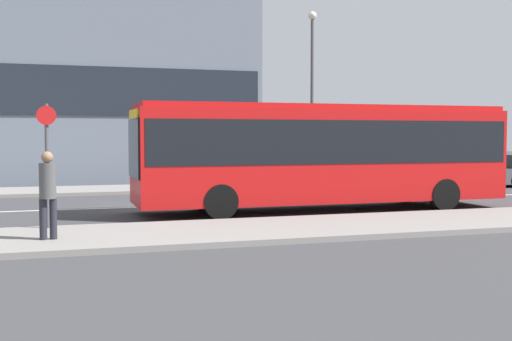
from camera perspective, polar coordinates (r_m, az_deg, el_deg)
The scene contains 10 objects.
ground_plane at distance 20.88m, azimuth -6.99°, elevation -3.15°, with size 120.00×120.00×0.00m, color #3A3A3D.
sidewalk_near at distance 14.82m, azimuth -2.52°, elevation -5.44°, with size 44.00×3.50×0.13m.
sidewalk_far at distance 27.01m, azimuth -9.44°, elevation -1.61°, with size 44.00×3.50×0.13m.
lane_centerline at distance 20.88m, azimuth -6.99°, elevation -3.14°, with size 41.80×0.16×0.01m.
apartment_block_left_tower at distance 33.70m, azimuth -11.68°, elevation 12.50°, with size 12.63×6.39×15.62m.
city_bus at distance 19.56m, azimuth 5.94°, elevation 1.82°, with size 11.37×2.58×3.18m.
parked_car_0 at distance 28.39m, azimuth 14.79°, elevation -0.24°, with size 4.50×1.74×1.40m.
pedestrian_near_stop at distance 13.85m, azimuth -18.03°, elevation -1.59°, with size 0.35×0.34×1.82m.
bus_stop_sign at distance 15.54m, azimuth -18.08°, elevation 1.23°, with size 0.44×0.12×2.87m.
street_lamp at distance 28.21m, azimuth 5.01°, elevation 7.96°, with size 0.36×0.36×7.50m.
Camera 1 is at (-3.81, -20.40, 2.27)m, focal length 45.00 mm.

